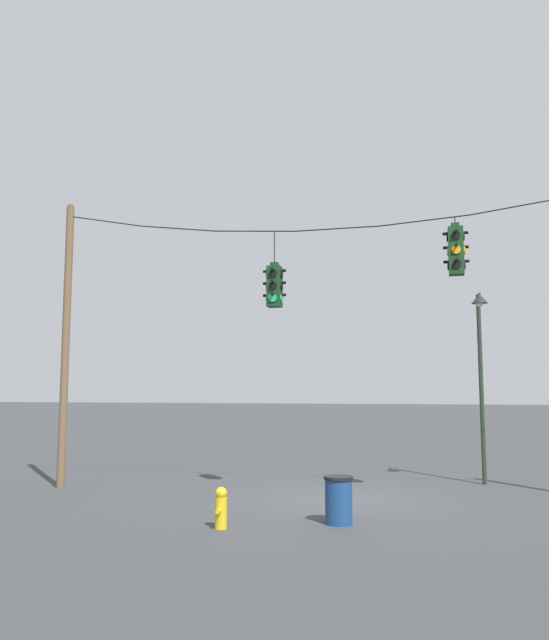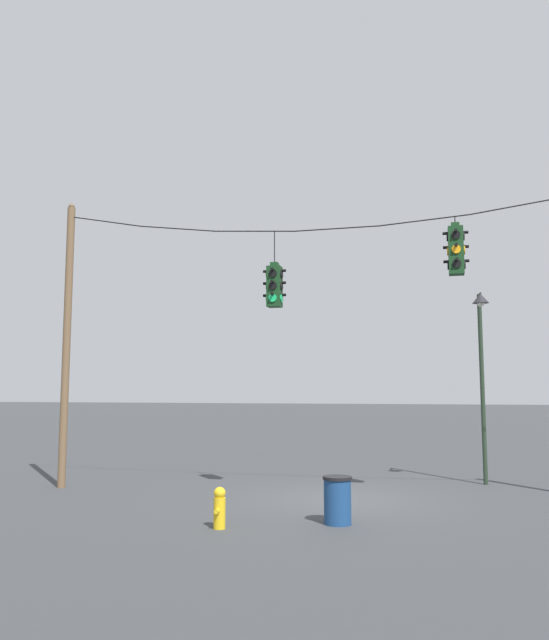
% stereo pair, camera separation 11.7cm
% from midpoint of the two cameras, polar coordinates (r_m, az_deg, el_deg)
% --- Properties ---
extents(ground_plane, '(200.00, 200.00, 0.00)m').
position_cam_midpoint_polar(ground_plane, '(15.23, 6.20, -15.98)').
color(ground_plane, '#383A3D').
extents(utility_pole_left, '(0.21, 0.21, 7.64)m').
position_cam_midpoint_polar(utility_pole_left, '(17.61, -18.30, -1.95)').
color(utility_pole_left, brown).
rests_on(utility_pole_left, ground_plane).
extents(span_wire, '(14.64, 0.03, 0.83)m').
position_cam_midpoint_polar(span_wire, '(15.54, 5.87, 9.27)').
color(span_wire, black).
extents(traffic_light_over_intersection, '(0.58, 0.58, 1.91)m').
position_cam_midpoint_polar(traffic_light_over_intersection, '(15.48, 0.22, 3.14)').
color(traffic_light_over_intersection, '#143819').
extents(traffic_light_near_right_pole, '(0.58, 0.58, 1.37)m').
position_cam_midpoint_polar(traffic_light_near_right_pole, '(15.18, 16.47, 6.15)').
color(traffic_light_near_right_pole, '#143819').
extents(street_lamp, '(0.44, 0.76, 5.20)m').
position_cam_midpoint_polar(street_lamp, '(17.97, 18.58, -2.47)').
color(street_lamp, '#233323').
rests_on(street_lamp, ground_plane).
extents(fire_hydrant, '(0.22, 0.30, 0.75)m').
position_cam_midpoint_polar(fire_hydrant, '(12.06, -4.76, -16.71)').
color(fire_hydrant, gold).
rests_on(fire_hydrant, ground_plane).
extents(trash_bin, '(0.56, 0.56, 0.89)m').
position_cam_midpoint_polar(trash_bin, '(12.45, 6.06, -16.04)').
color(trash_bin, navy).
rests_on(trash_bin, ground_plane).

